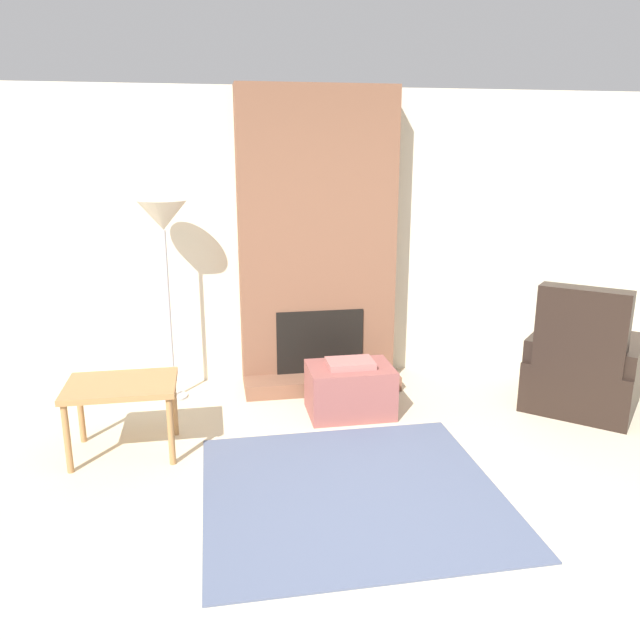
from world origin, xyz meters
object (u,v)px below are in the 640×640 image
at_px(armchair, 582,373).
at_px(ottoman, 350,389).
at_px(side_table, 122,392).
at_px(floor_lamp_left, 163,223).

bearing_deg(armchair, ottoman, 35.70).
height_order(armchair, side_table, armchair).
bearing_deg(ottoman, side_table, -167.23).
bearing_deg(floor_lamp_left, armchair, -13.83).
distance_m(armchair, side_table, 3.62).
xyz_separation_m(side_table, floor_lamp_left, (0.29, 0.98, 1.05)).
height_order(ottoman, armchair, armchair).
distance_m(ottoman, side_table, 1.77).
height_order(ottoman, side_table, side_table).
bearing_deg(ottoman, floor_lamp_left, 157.29).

